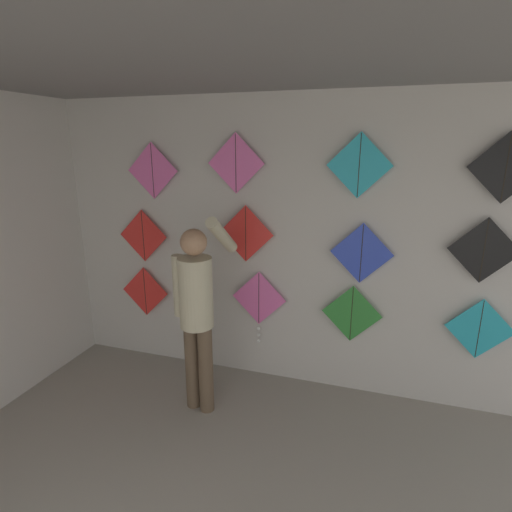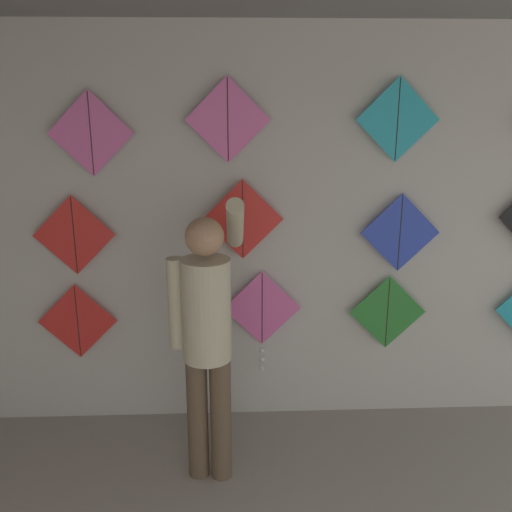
# 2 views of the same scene
# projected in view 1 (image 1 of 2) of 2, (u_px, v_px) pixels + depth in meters

# --- Properties ---
(back_panel) EXTENTS (5.87, 0.06, 2.80)m
(back_panel) POSITION_uv_depth(u_px,v_px,m) (304.00, 248.00, 3.79)
(back_panel) COLOR beige
(back_panel) RESTS_ON ground
(ceiling_slab) EXTENTS (5.87, 4.84, 0.04)m
(ceiling_slab) POSITION_uv_depth(u_px,v_px,m) (215.00, 18.00, 1.52)
(ceiling_slab) COLOR gray
(shopkeeper) EXTENTS (0.45, 0.60, 1.80)m
(shopkeeper) POSITION_uv_depth(u_px,v_px,m) (197.00, 305.00, 3.44)
(shopkeeper) COLOR brown
(shopkeeper) RESTS_ON ground
(kite_0) EXTENTS (0.55, 0.01, 0.55)m
(kite_0) POSITION_uv_depth(u_px,v_px,m) (145.00, 292.00, 4.37)
(kite_0) COLOR red
(kite_1) EXTENTS (0.55, 0.04, 0.76)m
(kite_1) POSITION_uv_depth(u_px,v_px,m) (259.00, 302.00, 3.98)
(kite_1) COLOR pink
(kite_2) EXTENTS (0.55, 0.01, 0.55)m
(kite_2) POSITION_uv_depth(u_px,v_px,m) (352.00, 314.00, 3.72)
(kite_2) COLOR #338C38
(kite_3) EXTENTS (0.55, 0.01, 0.55)m
(kite_3) POSITION_uv_depth(u_px,v_px,m) (479.00, 329.00, 3.41)
(kite_3) COLOR #28B2C6
(kite_4) EXTENTS (0.55, 0.01, 0.55)m
(kite_4) POSITION_uv_depth(u_px,v_px,m) (143.00, 236.00, 4.19)
(kite_4) COLOR red
(kite_5) EXTENTS (0.55, 0.01, 0.55)m
(kite_5) POSITION_uv_depth(u_px,v_px,m) (246.00, 234.00, 3.83)
(kite_5) COLOR red
(kite_6) EXTENTS (0.55, 0.01, 0.55)m
(kite_6) POSITION_uv_depth(u_px,v_px,m) (361.00, 253.00, 3.55)
(kite_6) COLOR blue
(kite_7) EXTENTS (0.55, 0.01, 0.55)m
(kite_7) POSITION_uv_depth(u_px,v_px,m) (484.00, 251.00, 3.24)
(kite_7) COLOR black
(kite_8) EXTENTS (0.55, 0.01, 0.55)m
(kite_8) POSITION_uv_depth(u_px,v_px,m) (153.00, 171.00, 3.96)
(kite_8) COLOR pink
(kite_9) EXTENTS (0.55, 0.01, 0.55)m
(kite_9) POSITION_uv_depth(u_px,v_px,m) (236.00, 163.00, 3.68)
(kite_9) COLOR pink
(kite_10) EXTENTS (0.55, 0.01, 0.55)m
(kite_10) POSITION_uv_depth(u_px,v_px,m) (359.00, 166.00, 3.36)
(kite_10) COLOR #28B2C6
(kite_11) EXTENTS (0.55, 0.01, 0.55)m
(kite_11) POSITION_uv_depth(u_px,v_px,m) (506.00, 168.00, 3.04)
(kite_11) COLOR black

